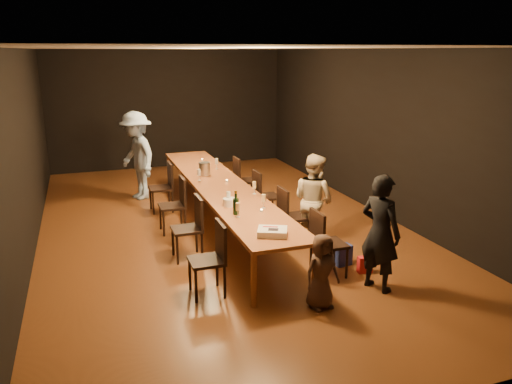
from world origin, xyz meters
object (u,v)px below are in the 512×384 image
object	(u,v)px
chair_left_0	(206,260)
birthday_cake	(272,232)
man_blue	(137,156)
chair_right_3	(246,180)
chair_left_3	(161,187)
chair_right_1	(294,216)
ice_bucket	(205,169)
chair_left_2	(172,205)
table	(221,187)
woman_tan	(313,200)
woman_birthday	(380,233)
child	(322,271)
champagne_bottle	(236,202)
chair_left_1	(187,228)
plate_stack	(230,202)
chair_right_0	(329,243)
chair_right_2	(267,196)

from	to	relation	value
chair_left_0	birthday_cake	xyz separation A→B (m)	(0.81, -0.16, 0.33)
man_blue	chair_right_3	bearing A→B (deg)	45.19
man_blue	chair_left_3	bearing A→B (deg)	-1.52
chair_right_1	ice_bucket	world-z (taller)	ice_bucket
chair_left_0	chair_left_2	xyz separation A→B (m)	(0.00, 2.40, 0.00)
chair_right_1	ice_bucket	bearing A→B (deg)	-154.47
chair_left_2	table	bearing A→B (deg)	-90.00
woman_tan	man_blue	size ratio (longest dim) A/B	0.81
chair_left_2	ice_bucket	size ratio (longest dim) A/B	3.99
man_blue	woman_birthday	bearing A→B (deg)	6.79
child	champagne_bottle	world-z (taller)	champagne_bottle
chair_left_0	woman_birthday	xyz separation A→B (m)	(2.11, -0.57, 0.30)
table	chair_left_1	bearing A→B (deg)	-125.31
woman_tan	child	world-z (taller)	woman_tan
chair_right_3	table	bearing A→B (deg)	-35.31
chair_left_2	man_blue	bearing A→B (deg)	7.75
child	chair_left_2	bearing A→B (deg)	103.17
chair_right_1	chair_left_0	distance (m)	2.08
chair_right_1	woman_birthday	distance (m)	1.84
woman_tan	plate_stack	distance (m)	1.35
man_blue	ice_bucket	distance (m)	1.78
birthday_cake	ice_bucket	size ratio (longest dim) A/B	1.93
chair_left_3	chair_left_2	bearing A→B (deg)	-180.00
woman_birthday	man_blue	distance (m)	5.70
chair_left_1	woman_birthday	distance (m)	2.77
chair_right_0	chair_right_2	bearing A→B (deg)	180.00
chair_right_3	birthday_cake	size ratio (longest dim) A/B	2.07
woman_birthday	man_blue	bearing A→B (deg)	1.63
champagne_bottle	child	bearing A→B (deg)	-69.26
chair_right_1	birthday_cake	xyz separation A→B (m)	(-0.89, -1.36, 0.33)
woman_tan	man_blue	distance (m)	4.17
chair_left_1	chair_right_1	bearing A→B (deg)	-90.00
chair_right_1	woman_birthday	xyz separation A→B (m)	(0.41, -1.77, 0.30)
chair_right_0	chair_left_0	bearing A→B (deg)	-90.00
chair_left_3	table	bearing A→B (deg)	-144.69
chair_right_1	chair_right_2	distance (m)	1.20
woman_tan	plate_stack	size ratio (longest dim) A/B	7.23
table	child	size ratio (longest dim) A/B	6.53
table	man_blue	xyz separation A→B (m)	(-1.15, 2.20, 0.20)
chair_right_1	table	bearing A→B (deg)	-144.69
chair_left_3	birthday_cake	bearing A→B (deg)	-167.83
ice_bucket	chair_right_2	bearing A→B (deg)	-39.37
chair_right_2	chair_left_3	distance (m)	2.08
ice_bucket	child	bearing A→B (deg)	-83.55
chair_right_2	chair_left_1	world-z (taller)	same
chair_left_1	child	xyz separation A→B (m)	(1.20, -1.97, -0.01)
woman_tan	champagne_bottle	size ratio (longest dim) A/B	4.17
champagne_bottle	chair_left_0	bearing A→B (deg)	-129.09
chair_right_0	chair_right_3	world-z (taller)	same
child	birthday_cake	bearing A→B (deg)	115.35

